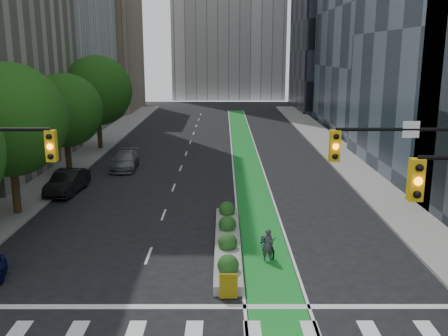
{
  "coord_description": "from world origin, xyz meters",
  "views": [
    {
      "loc": [
        1.01,
        -15.75,
        9.29
      ],
      "look_at": [
        1.03,
        11.19,
        3.0
      ],
      "focal_mm": 40.0,
      "sensor_mm": 36.0,
      "label": 1
    }
  ],
  "objects_px": {
    "median_planter": "(227,240)",
    "parked_car_left_mid": "(67,182)",
    "cyclist": "(267,245)",
    "parked_car_left_far": "(125,161)",
    "bicycle": "(268,244)"
  },
  "relations": [
    {
      "from": "median_planter",
      "to": "bicycle",
      "type": "relative_size",
      "value": 5.5
    },
    {
      "from": "cyclist",
      "to": "parked_car_left_mid",
      "type": "distance_m",
      "value": 16.81
    },
    {
      "from": "parked_car_left_far",
      "to": "bicycle",
      "type": "bearing_deg",
      "value": -62.74
    },
    {
      "from": "median_planter",
      "to": "parked_car_left_far",
      "type": "height_order",
      "value": "parked_car_left_far"
    },
    {
      "from": "median_planter",
      "to": "parked_car_left_far",
      "type": "xyz_separation_m",
      "value": [
        -8.2,
        16.7,
        0.33
      ]
    },
    {
      "from": "median_planter",
      "to": "cyclist",
      "type": "relative_size",
      "value": 6.7
    },
    {
      "from": "bicycle",
      "to": "parked_car_left_mid",
      "type": "xyz_separation_m",
      "value": [
        -12.58,
        10.46,
        0.28
      ]
    },
    {
      "from": "parked_car_left_mid",
      "to": "parked_car_left_far",
      "type": "distance_m",
      "value": 7.49
    },
    {
      "from": "median_planter",
      "to": "parked_car_left_far",
      "type": "bearing_deg",
      "value": 116.16
    },
    {
      "from": "bicycle",
      "to": "parked_car_left_mid",
      "type": "bearing_deg",
      "value": 126.21
    },
    {
      "from": "bicycle",
      "to": "parked_car_left_far",
      "type": "xyz_separation_m",
      "value": [
        -10.08,
        17.52,
        0.21
      ]
    },
    {
      "from": "median_planter",
      "to": "parked_car_left_mid",
      "type": "height_order",
      "value": "parked_car_left_mid"
    },
    {
      "from": "parked_car_left_mid",
      "to": "bicycle",
      "type": "bearing_deg",
      "value": -35.36
    },
    {
      "from": "parked_car_left_far",
      "to": "median_planter",
      "type": "bearing_deg",
      "value": -66.5
    },
    {
      "from": "cyclist",
      "to": "parked_car_left_far",
      "type": "distance_m",
      "value": 20.85
    }
  ]
}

